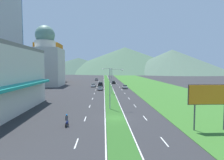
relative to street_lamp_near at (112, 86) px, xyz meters
The scene contains 44 objects.
ground_plane 8.54m from the street_lamp_near, 87.17° to the right, with size 600.00×600.00×0.00m, color #2D2D30.
grass_median 53.26m from the street_lamp_near, 89.63° to the left, with size 3.20×240.00×0.06m, color #2D6023.
grass_verge_right 57.23m from the street_lamp_near, 68.45° to the left, with size 24.00×240.00×0.06m, color #387028.
lane_dash_left_1 18.31m from the street_lamp_near, 105.64° to the right, with size 0.16×2.80×0.01m, color silver.
lane_dash_left_2 9.79m from the street_lamp_near, 124.17° to the right, with size 0.16×2.80×0.01m, color silver.
lane_dash_left_3 7.46m from the street_lamp_near, 147.95° to the left, with size 0.16×2.80×0.01m, color silver.
lane_dash_left_4 14.65m from the street_lamp_near, 110.15° to the left, with size 0.16×2.80×0.01m, color silver.
lane_dash_left_5 23.94m from the street_lamp_near, 101.71° to the left, with size 0.16×2.80×0.01m, color silver.
lane_dash_left_6 33.63m from the street_lamp_near, 98.22° to the left, with size 0.16×2.80×0.01m, color silver.
lane_dash_left_7 43.45m from the street_lamp_near, 96.32° to the left, with size 0.16×2.80×0.01m, color silver.
lane_dash_left_8 53.33m from the street_lamp_near, 95.14° to the left, with size 0.16×2.80×0.01m, color silver.
lane_dash_left_9 63.24m from the street_lamp_near, 94.33° to the left, with size 0.16×2.80×0.01m, color silver.
lane_dash_left_10 73.17m from the street_lamp_near, 93.73° to the left, with size 0.16×2.80×0.01m, color silver.
lane_dash_left_11 83.12m from the street_lamp_near, 93.29° to the left, with size 0.16×2.80×0.01m, color silver.
lane_dash_left_12 93.07m from the street_lamp_near, 92.93° to the left, with size 0.16×2.80×0.01m, color silver.
lane_dash_right_1 18.50m from the street_lamp_near, 72.23° to the right, with size 0.16×2.80×0.01m, color silver.
lane_dash_right_2 10.14m from the street_lamp_near, 52.14° to the right, with size 0.16×2.80×0.01m, color silver.
lane_dash_right_3 7.92m from the street_lamp_near, 28.67° to the left, with size 0.16×2.80×0.01m, color silver.
lane_dash_right_4 14.89m from the street_lamp_near, 67.21° to the left, with size 0.16×2.80×0.01m, color silver.
lane_dash_right_5 24.09m from the street_lamp_near, 76.65° to the left, with size 0.16×2.80×0.01m, color silver.
lane_dash_right_6 33.73m from the street_lamp_near, 80.61° to the left, with size 0.16×2.80×0.01m, color silver.
lane_dash_right_7 43.53m from the street_lamp_near, 82.77° to the left, with size 0.16×2.80×0.01m, color silver.
lane_dash_right_8 53.39m from the street_lamp_near, 84.12° to the left, with size 0.16×2.80×0.01m, color silver.
lane_dash_right_9 63.30m from the street_lamp_near, 85.05° to the left, with size 0.16×2.80×0.01m, color silver.
lane_dash_right_10 73.22m from the street_lamp_near, 85.73° to the left, with size 0.16×2.80×0.01m, color silver.
lane_dash_right_11 83.16m from the street_lamp_near, 86.24° to the left, with size 0.16×2.80×0.01m, color silver.
lane_dash_right_12 93.11m from the street_lamp_near, 86.64° to the left, with size 0.16×2.80×0.01m, color silver.
edge_line_median_left 53.28m from the street_lamp_near, 91.52° to the left, with size 0.16×240.00×0.01m, color silver.
edge_line_median_right 53.30m from the street_lamp_near, 87.74° to the left, with size 0.16×240.00×0.01m, color silver.
domed_building 57.95m from the street_lamp_near, 120.05° to the left, with size 14.84×14.84×28.19m.
midrise_colored 81.35m from the street_lamp_near, 114.96° to the left, with size 13.61×13.61×22.74m, color orange.
hill_far_left 271.16m from the street_lamp_near, 99.20° to the left, with size 165.18×165.18×24.75m, color #3D5647.
hill_far_center 278.90m from the street_lamp_near, 82.82° to the left, with size 232.57×232.57×43.35m, color #47664C.
hill_far_right 240.53m from the street_lamp_near, 66.44° to the left, with size 158.91×158.91×34.19m, color #516B56.
street_lamp_near is the anchor object (origin of this frame).
street_lamp_mid 22.05m from the street_lamp_near, 88.32° to the left, with size 3.29×0.34×8.48m.
billboard_roadside 18.66m from the street_lamp_near, 46.44° to the right, with size 6.19×0.28×6.38m.
car_0 33.00m from the street_lamp_near, 95.27° to the left, with size 1.95×4.47×1.45m.
car_1 85.72m from the street_lamp_near, 94.34° to the left, with size 2.01×4.32×1.38m.
car_2 44.84m from the street_lamp_near, 98.07° to the left, with size 1.96×4.37×1.45m.
car_3 60.98m from the street_lamp_near, 86.50° to the left, with size 1.85×4.61×1.50m.
car_4 38.16m from the street_lamp_near, 79.19° to the left, with size 1.98×4.18×1.44m.
pickup_truck_0 44.84m from the street_lamp_near, 93.99° to the left, with size 2.18×5.40×2.00m.
motorcycle_rider 13.48m from the street_lamp_near, 123.63° to the right, with size 0.36×2.00×1.80m.
Camera 1 is at (-1.95, -30.45, 8.63)m, focal length 29.25 mm.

